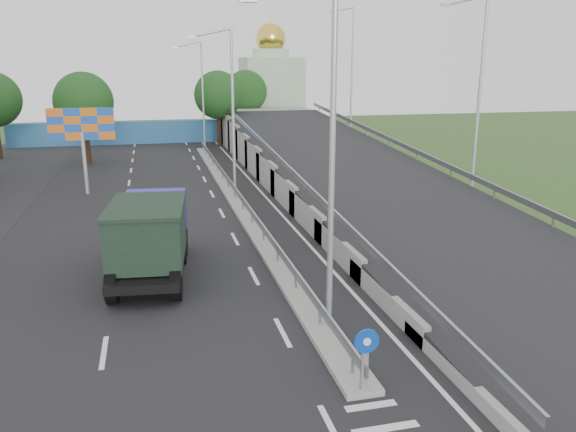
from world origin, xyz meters
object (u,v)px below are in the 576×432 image
object	(u,v)px
lamp_post_near	(326,145)
billboard	(82,129)
lamp_post_mid	(230,103)
church	(271,89)
sign_bollard	(365,359)
dump_truck	(150,233)
lamp_post_far	(201,90)

from	to	relation	value
lamp_post_near	billboard	size ratio (longest dim) A/B	1.83
lamp_post_mid	billboard	bearing A→B (deg)	167.62
lamp_post_near	church	distance (m)	54.90
lamp_post_near	church	size ratio (longest dim) A/B	0.73
lamp_post_mid	church	xyz separation A→B (m)	(9.89, 34.00, -0.50)
sign_bollard	lamp_post_near	distance (m)	6.12
sign_bollard	dump_truck	world-z (taller)	dump_truck
sign_bollard	billboard	bearing A→B (deg)	109.21
sign_bollard	church	xyz separation A→B (m)	(10.00, 57.83, 4.28)
church	dump_truck	world-z (taller)	church
lamp_post_mid	church	size ratio (longest dim) A/B	0.73
lamp_post_near	church	bearing A→B (deg)	79.62
lamp_post_near	sign_bollard	bearing A→B (deg)	-91.64
church	billboard	bearing A→B (deg)	-120.70
lamp_post_near	lamp_post_mid	bearing A→B (deg)	90.00
sign_bollard	church	world-z (taller)	church
billboard	dump_truck	bearing A→B (deg)	-75.92
lamp_post_mid	billboard	xyz separation A→B (m)	(-9.11, 2.00, -1.62)
lamp_post_near	lamp_post_far	size ratio (longest dim) A/B	1.00
sign_bollard	billboard	distance (m)	27.53
sign_bollard	lamp_post_near	size ratio (longest dim) A/B	0.17
lamp_post_near	billboard	world-z (taller)	lamp_post_near
lamp_post_far	lamp_post_mid	bearing A→B (deg)	-90.00
sign_bollard	billboard	size ratio (longest dim) A/B	0.30
sign_bollard	lamp_post_far	bearing A→B (deg)	89.86
lamp_post_mid	lamp_post_far	size ratio (longest dim) A/B	1.00
lamp_post_far	dump_truck	xyz separation A→B (m)	(-5.16, -33.76, -4.10)
sign_bollard	lamp_post_near	xyz separation A→B (m)	(0.11, 3.83, 4.77)
sign_bollard	church	distance (m)	58.84
lamp_post_near	billboard	bearing A→B (deg)	112.49
billboard	lamp_post_near	bearing A→B (deg)	-67.51
billboard	sign_bollard	bearing A→B (deg)	-70.79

